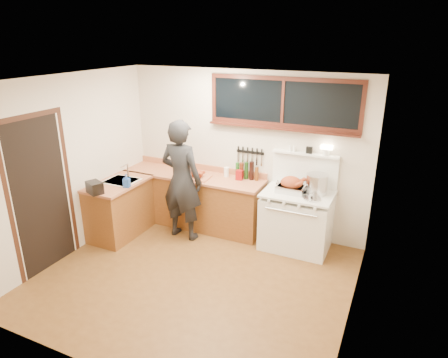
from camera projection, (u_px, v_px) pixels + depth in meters
The scene contains 20 objects.
ground_plane at pixel (194, 279), 5.38m from camera, with size 4.00×3.50×0.02m, color brown.
room_shell at pixel (191, 161), 4.81m from camera, with size 4.10×3.60×2.65m.
counter_back at pixel (194, 199), 6.77m from camera, with size 2.44×0.64×1.00m.
counter_left at pixel (120, 208), 6.42m from camera, with size 0.64×1.09×0.90m.
sink_unit at pixel (122, 184), 6.35m from camera, with size 0.50×0.45×0.37m.
vintage_stove at pixel (297, 219), 6.02m from camera, with size 1.02×0.74×1.58m.
back_window at pixel (282, 108), 5.89m from camera, with size 2.32×0.13×0.77m.
left_doorway at pixel (41, 194), 5.32m from camera, with size 0.02×1.04×2.17m.
knife_strip at pixel (250, 153), 6.36m from camera, with size 0.46×0.03×0.28m.
man at pixel (182, 180), 6.18m from camera, with size 0.72×0.50×1.92m.
soap_bottle at pixel (126, 181), 6.04m from camera, with size 0.12×0.12×0.21m.
toaster at pixel (95, 187), 5.82m from camera, with size 0.30×0.26×0.17m.
cutting_board at pixel (197, 175), 6.44m from camera, with size 0.46×0.36×0.14m.
roast_turkey at pixel (291, 185), 5.86m from camera, with size 0.44×0.31×0.24m.
stockpot at pixel (317, 184), 5.78m from camera, with size 0.37×0.37×0.30m.
saucepan at pixel (303, 186), 5.94m from camera, with size 0.21×0.29×0.12m.
pot_lid at pixel (312, 198), 5.63m from camera, with size 0.30×0.30×0.04m.
coffee_tin at pixel (239, 175), 6.36m from camera, with size 0.12×0.10×0.16m.
pitcher at pixel (226, 172), 6.50m from camera, with size 0.10×0.10×0.16m.
bottle_cluster at pixel (247, 171), 6.37m from camera, with size 0.39×0.07×0.30m.
Camera 1 is at (2.30, -3.99, 3.10)m, focal length 32.00 mm.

